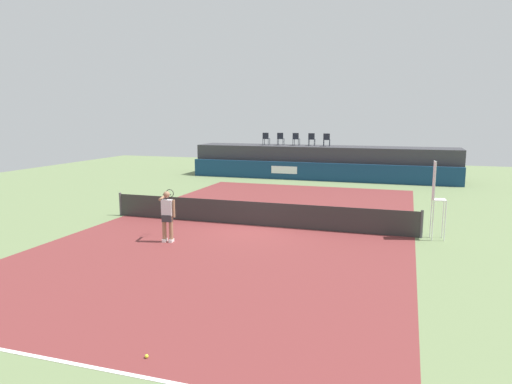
% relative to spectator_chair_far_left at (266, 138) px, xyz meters
% --- Properties ---
extents(ground_plane, '(48.00, 48.00, 0.00)m').
position_rel_spectator_chair_far_left_xyz_m(ground_plane, '(4.18, -12.23, -2.69)').
color(ground_plane, '#6B7F51').
extents(court_inner, '(12.00, 22.00, 0.00)m').
position_rel_spectator_chair_far_left_xyz_m(court_inner, '(4.18, -15.23, -2.69)').
color(court_inner, maroon).
rests_on(court_inner, ground).
extents(line_near_baseline, '(12.00, 0.10, 0.00)m').
position_rel_spectator_chair_far_left_xyz_m(line_near_baseline, '(4.18, -26.18, -2.69)').
color(line_near_baseline, white).
rests_on(line_near_baseline, court_inner).
extents(sponsor_wall, '(18.00, 0.22, 1.20)m').
position_rel_spectator_chair_far_left_xyz_m(sponsor_wall, '(4.17, -1.74, -2.09)').
color(sponsor_wall, navy).
rests_on(sponsor_wall, ground).
extents(spectator_platform, '(18.00, 2.80, 2.20)m').
position_rel_spectator_chair_far_left_xyz_m(spectator_platform, '(4.18, 0.07, -1.59)').
color(spectator_platform, '#38383D').
rests_on(spectator_platform, ground).
extents(spectator_chair_far_left, '(0.45, 0.45, 0.89)m').
position_rel_spectator_chair_far_left_xyz_m(spectator_chair_far_left, '(0.00, 0.00, 0.00)').
color(spectator_chair_far_left, '#1E232D').
rests_on(spectator_chair_far_left, spectator_platform).
extents(spectator_chair_left, '(0.46, 0.46, 0.89)m').
position_rel_spectator_chair_far_left_xyz_m(spectator_chair_left, '(1.03, 0.20, 0.00)').
color(spectator_chair_left, '#1E232D').
rests_on(spectator_chair_left, spectator_platform).
extents(spectator_chair_center, '(0.45, 0.45, 0.89)m').
position_rel_spectator_chair_far_left_xyz_m(spectator_chair_center, '(2.18, 0.19, 0.00)').
color(spectator_chair_center, '#1E232D').
rests_on(spectator_chair_center, spectator_platform).
extents(spectator_chair_right, '(0.47, 0.47, 0.89)m').
position_rel_spectator_chair_far_left_xyz_m(spectator_chair_right, '(3.31, 0.13, 0.00)').
color(spectator_chair_right, '#1E232D').
rests_on(spectator_chair_right, spectator_platform).
extents(spectator_chair_far_right, '(0.48, 0.48, 0.89)m').
position_rel_spectator_chair_far_left_xyz_m(spectator_chair_far_right, '(4.40, -0.09, 0.00)').
color(spectator_chair_far_right, '#1E232D').
rests_on(spectator_chair_far_right, spectator_platform).
extents(umpire_chair, '(0.49, 0.49, 2.76)m').
position_rel_spectator_chair_far_left_xyz_m(umpire_chair, '(10.80, -15.25, -1.11)').
color(umpire_chair, white).
rests_on(umpire_chair, ground).
extents(tennis_net, '(12.40, 0.02, 0.95)m').
position_rel_spectator_chair_far_left_xyz_m(tennis_net, '(4.18, -15.23, -2.22)').
color(tennis_net, '#2D2D2D').
rests_on(tennis_net, ground).
extents(net_post_near, '(0.10, 0.10, 1.00)m').
position_rel_spectator_chair_far_left_xyz_m(net_post_near, '(-2.02, -15.23, -2.19)').
color(net_post_near, '#4C4C51').
rests_on(net_post_near, ground).
extents(net_post_far, '(0.10, 0.10, 1.00)m').
position_rel_spectator_chair_far_left_xyz_m(net_post_far, '(10.38, -15.23, -2.19)').
color(net_post_far, '#4C4C51').
rests_on(net_post_far, ground).
extents(tennis_player, '(0.82, 1.12, 1.77)m').
position_rel_spectator_chair_far_left_xyz_m(tennis_player, '(2.05, -18.47, -1.73)').
color(tennis_player, white).
rests_on(tennis_player, court_inner).
extents(tennis_ball, '(0.07, 0.07, 0.07)m').
position_rel_spectator_chair_far_left_xyz_m(tennis_ball, '(5.50, -25.61, -2.66)').
color(tennis_ball, '#D8EA33').
rests_on(tennis_ball, court_inner).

